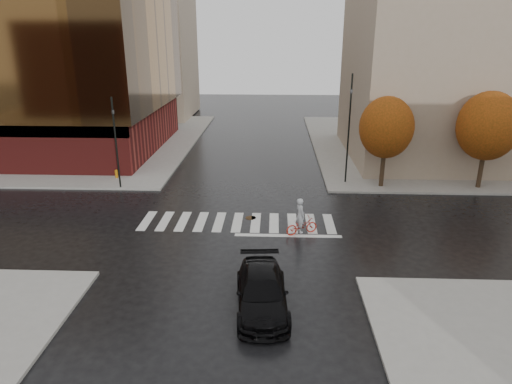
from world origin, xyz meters
The scene contains 15 objects.
ground centered at (0.00, 0.00, 0.00)m, with size 120.00×120.00×0.00m, color black.
sidewalk_nw centered at (-21.00, 21.00, 0.07)m, with size 30.00×30.00×0.15m, color gray.
sidewalk_ne centered at (21.00, 21.00, 0.07)m, with size 30.00×30.00×0.15m, color gray.
crosswalk centered at (0.00, 0.50, 0.01)m, with size 12.00×3.00×0.01m, color silver.
office_glass centered at (-22.00, 17.99, 8.28)m, with size 27.00×19.00×16.00m.
building_ne_tan centered at (17.00, 17.00, 9.15)m, with size 16.00×16.00×18.00m, color gray.
building_nw_far centered at (-16.00, 37.00, 10.15)m, with size 14.00×12.00×20.00m, color gray.
tree_ne_a centered at (10.00, 7.40, 4.46)m, with size 3.80×3.80×6.50m.
tree_ne_b centered at (17.00, 7.40, 4.62)m, with size 4.20×4.20×6.89m.
sedan centered at (1.74, -8.41, 0.74)m, with size 2.08×5.11×1.48m, color black.
cyclist centered at (3.72, -1.00, 0.73)m, with size 1.98×1.34×2.13m.
traffic_light_nw centered at (-9.00, 6.30, 3.76)m, with size 0.19×0.17×6.48m.
traffic_light_ne centered at (7.52, 8.23, 4.75)m, with size 0.18×0.21×7.94m.
fire_hydrant centered at (-10.00, 8.48, 0.51)m, with size 0.23×0.23×0.66m.
manhole centered at (0.77, 1.20, 0.01)m, with size 0.66×0.66×0.01m, color #3D2916.
Camera 1 is at (2.18, -24.66, 10.78)m, focal length 32.00 mm.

